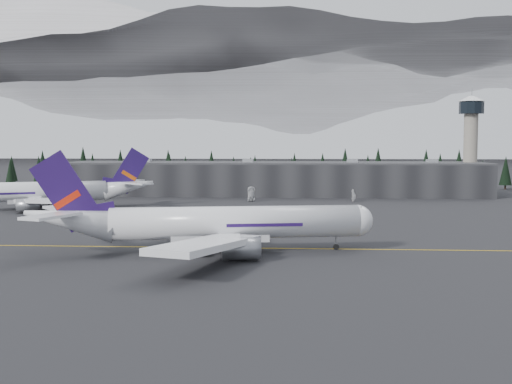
# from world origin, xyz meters

# --- Properties ---
(ground) EXTENTS (1400.00, 1400.00, 0.00)m
(ground) POSITION_xyz_m (0.00, 0.00, 0.00)
(ground) COLOR black
(ground) RESTS_ON ground
(taxiline) EXTENTS (400.00, 0.40, 0.02)m
(taxiline) POSITION_xyz_m (0.00, -2.00, 0.01)
(taxiline) COLOR gold
(taxiline) RESTS_ON ground
(terminal) EXTENTS (160.00, 30.00, 12.60)m
(terminal) POSITION_xyz_m (0.00, 125.00, 6.30)
(terminal) COLOR black
(terminal) RESTS_ON ground
(control_tower) EXTENTS (10.00, 10.00, 37.70)m
(control_tower) POSITION_xyz_m (75.00, 128.00, 23.41)
(control_tower) COLOR gray
(control_tower) RESTS_ON ground
(treeline) EXTENTS (360.00, 20.00, 15.00)m
(treeline) POSITION_xyz_m (0.00, 162.00, 7.50)
(treeline) COLOR black
(treeline) RESTS_ON ground
(mountain_ridge) EXTENTS (4400.00, 900.00, 420.00)m
(mountain_ridge) POSITION_xyz_m (0.00, 1000.00, 0.00)
(mountain_ridge) COLOR white
(mountain_ridge) RESTS_ON ground
(jet_main) EXTENTS (62.99, 57.65, 18.67)m
(jet_main) POSITION_xyz_m (-7.43, -7.21, 5.27)
(jet_main) COLOR silver
(jet_main) RESTS_ON ground
(jet_parked) EXTENTS (60.77, 54.16, 18.56)m
(jet_parked) POSITION_xyz_m (-65.88, 66.08, 5.23)
(jet_parked) COLOR silver
(jet_parked) RESTS_ON ground
(gse_vehicle_a) EXTENTS (3.61, 5.51, 1.41)m
(gse_vehicle_a) POSITION_xyz_m (-6.64, 95.43, 0.70)
(gse_vehicle_a) COLOR silver
(gse_vehicle_a) RESTS_ON ground
(gse_vehicle_b) EXTENTS (4.42, 2.01, 1.47)m
(gse_vehicle_b) POSITION_xyz_m (28.25, 96.73, 0.74)
(gse_vehicle_b) COLOR silver
(gse_vehicle_b) RESTS_ON ground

